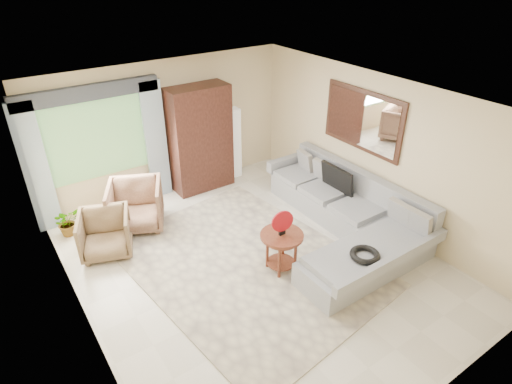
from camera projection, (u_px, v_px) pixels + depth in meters
ground at (256, 264)px, 6.71m from camera, size 6.00×6.00×0.00m
area_rug at (245, 263)px, 6.70m from camera, size 3.44×4.32×0.02m
sectional_sofa at (347, 218)px, 7.32m from camera, size 2.30×3.46×0.90m
tv_screen at (337, 179)px, 7.65m from camera, size 0.14×0.74×0.48m
garden_hose at (365, 255)px, 6.02m from camera, size 0.43×0.43×0.09m
coffee_table at (281, 251)px, 6.43m from camera, size 0.65×0.65×0.65m
red_disc at (282, 221)px, 6.17m from camera, size 0.34×0.10×0.34m
armchair_left at (105, 234)px, 6.79m from camera, size 0.99×1.01×0.72m
armchair_right at (136, 206)px, 7.43m from camera, size 1.19×1.20×0.83m
potted_plant at (67, 222)px, 7.30m from camera, size 0.54×0.51×0.48m
armoire at (200, 139)px, 8.41m from camera, size 1.20×0.55×2.10m
floor_lamp at (233, 143)px, 8.99m from camera, size 0.24×0.24×1.50m
window at (96, 140)px, 7.47m from camera, size 1.80×0.04×1.40m
curtain_left at (36, 169)px, 7.01m from camera, size 0.40×0.08×2.30m
curtain_right at (156, 141)px, 8.05m from camera, size 0.40×0.08×2.30m
valance at (88, 93)px, 7.00m from camera, size 2.40×0.12×0.26m
wall_mirror at (362, 120)px, 7.31m from camera, size 0.05×1.70×1.05m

